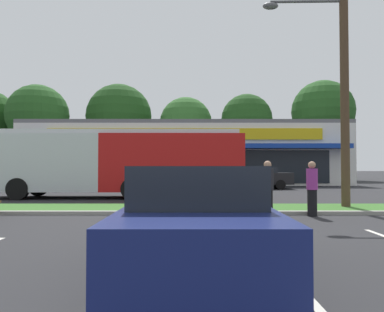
% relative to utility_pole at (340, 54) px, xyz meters
% --- Properties ---
extents(grass_median, '(56.00, 2.20, 0.12)m').
position_rel_utility_pole_xyz_m(grass_median, '(-6.67, -0.12, -5.45)').
color(grass_median, '#386B28').
rests_on(grass_median, ground_plane).
extents(curb_lip, '(56.00, 0.24, 0.12)m').
position_rel_utility_pole_xyz_m(curb_lip, '(-6.67, -1.34, -5.45)').
color(curb_lip, '#99968C').
rests_on(curb_lip, ground_plane).
extents(parking_stripe_1, '(0.12, 4.80, 0.01)m').
position_rel_utility_pole_xyz_m(parking_stripe_1, '(-6.40, -6.34, -5.51)').
color(parking_stripe_1, silver).
rests_on(parking_stripe_1, ground_plane).
extents(parking_stripe_2, '(0.12, 4.80, 0.01)m').
position_rel_utility_pole_xyz_m(parking_stripe_2, '(-3.92, -9.03, -5.51)').
color(parking_stripe_2, silver).
rests_on(parking_stripe_2, ground_plane).
extents(storefront_building, '(27.02, 12.18, 5.27)m').
position_rel_utility_pole_xyz_m(storefront_building, '(-5.85, 21.29, -2.88)').
color(storefront_building, silver).
rests_on(storefront_building, ground_plane).
extents(tree_left, '(6.92, 6.92, 10.80)m').
position_rel_utility_pole_xyz_m(tree_left, '(-22.83, 28.79, 1.81)').
color(tree_left, '#473323').
rests_on(tree_left, ground_plane).
extents(tree_mid_left, '(8.08, 8.08, 11.74)m').
position_rel_utility_pole_xyz_m(tree_mid_left, '(-14.36, 32.77, 2.18)').
color(tree_mid_left, '#473323').
rests_on(tree_mid_left, ground_plane).
extents(tree_mid, '(6.15, 6.15, 9.65)m').
position_rel_utility_pole_xyz_m(tree_mid, '(-6.01, 30.25, 1.04)').
color(tree_mid, '#473323').
rests_on(tree_mid, ground_plane).
extents(tree_mid_right, '(5.68, 5.68, 9.62)m').
position_rel_utility_pole_xyz_m(tree_mid_right, '(0.85, 28.21, 1.25)').
color(tree_mid_right, '#473323').
rests_on(tree_mid_right, ground_plane).
extents(tree_right, '(7.07, 7.07, 11.36)m').
position_rel_utility_pole_xyz_m(tree_right, '(9.74, 29.13, 2.30)').
color(tree_right, '#473323').
rests_on(tree_right, ground_plane).
extents(utility_pole, '(3.03, 2.40, 10.33)m').
position_rel_utility_pole_xyz_m(utility_pole, '(0.00, 0.00, 0.00)').
color(utility_pole, '#4C3826').
rests_on(utility_pole, ground_plane).
extents(city_bus, '(12.25, 2.80, 3.25)m').
position_rel_utility_pole_xyz_m(city_bus, '(-8.95, 4.99, -3.75)').
color(city_bus, '#B71414').
rests_on(city_bus, ground_plane).
extents(car_0, '(4.27, 1.98, 1.42)m').
position_rel_utility_pole_xyz_m(car_0, '(-16.36, 11.82, -4.77)').
color(car_0, maroon).
rests_on(car_0, ground_plane).
extents(car_1, '(1.97, 4.78, 1.53)m').
position_rel_utility_pole_xyz_m(car_1, '(-5.21, -7.67, -4.73)').
color(car_1, navy).
rests_on(car_1, ground_plane).
extents(car_3, '(4.74, 1.98, 1.50)m').
position_rel_utility_pole_xyz_m(car_3, '(-0.90, 12.13, -4.72)').
color(car_3, black).
rests_on(car_3, ground_plane).
extents(pedestrian_near_bench, '(0.34, 0.34, 1.68)m').
position_rel_utility_pole_xyz_m(pedestrian_near_bench, '(-1.59, -1.68, -4.67)').
color(pedestrian_near_bench, black).
rests_on(pedestrian_near_bench, ground_plane).
extents(pedestrian_far, '(0.34, 0.34, 1.69)m').
position_rel_utility_pole_xyz_m(pedestrian_far, '(-3.05, -2.15, -4.66)').
color(pedestrian_far, black).
rests_on(pedestrian_far, ground_plane).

